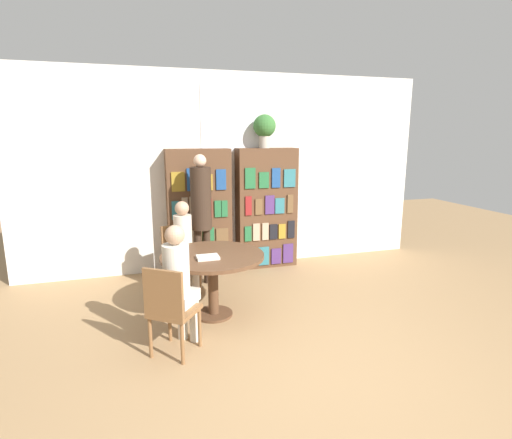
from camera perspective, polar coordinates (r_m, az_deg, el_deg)
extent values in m
plane|color=#9E7A51|center=(3.77, 8.97, -21.45)|extent=(16.00, 16.00, 0.00)
cube|color=silver|center=(6.26, -3.69, 6.77)|extent=(6.40, 0.06, 3.00)
cube|color=white|center=(6.20, -3.72, 14.58)|extent=(0.90, 0.01, 1.10)
cube|color=brown|center=(6.05, -8.10, 1.09)|extent=(0.94, 0.32, 1.87)
cube|color=black|center=(6.03, -11.00, -6.14)|extent=(0.11, 0.02, 0.31)
cube|color=olive|center=(6.04, -9.67, -6.19)|extent=(0.08, 0.02, 0.28)
cube|color=tan|center=(6.06, -8.25, -5.91)|extent=(0.12, 0.02, 0.32)
cube|color=black|center=(6.09, -6.97, -6.15)|extent=(0.08, 0.02, 0.24)
cube|color=#2D707A|center=(6.11, -5.59, -6.06)|extent=(0.11, 0.02, 0.24)
cube|color=maroon|center=(6.14, -4.38, -5.96)|extent=(0.11, 0.02, 0.24)
cube|color=#2D707A|center=(5.92, -10.76, -2.61)|extent=(0.15, 0.02, 0.26)
cube|color=tan|center=(5.94, -8.84, -2.45)|extent=(0.14, 0.02, 0.27)
cube|color=#236638|center=(5.98, -6.80, -2.37)|extent=(0.17, 0.02, 0.25)
cube|color=brown|center=(6.02, -4.86, -2.33)|extent=(0.18, 0.02, 0.23)
cube|color=#2D707A|center=(5.83, -11.41, 1.27)|extent=(0.11, 0.02, 0.27)
cube|color=tan|center=(5.84, -10.12, 1.58)|extent=(0.08, 0.02, 0.32)
cube|color=tan|center=(5.85, -9.00, 1.68)|extent=(0.10, 0.02, 0.32)
cube|color=black|center=(5.87, -7.87, 1.61)|extent=(0.07, 0.02, 0.30)
cube|color=maroon|center=(5.89, -6.68, 1.63)|extent=(0.07, 0.02, 0.29)
cube|color=#236638|center=(5.92, -5.48, 1.52)|extent=(0.10, 0.02, 0.25)
cube|color=#236638|center=(5.94, -4.52, 1.56)|extent=(0.09, 0.02, 0.24)
cube|color=olive|center=(5.77, -11.07, 5.31)|extent=(0.19, 0.02, 0.28)
cube|color=navy|center=(5.80, -8.98, 5.65)|extent=(0.18, 0.02, 0.32)
cube|color=olive|center=(5.83, -7.04, 5.29)|extent=(0.17, 0.02, 0.23)
cube|color=navy|center=(5.87, -5.02, 5.70)|extent=(0.15, 0.02, 0.30)
cube|color=brown|center=(6.30, 1.48, 1.63)|extent=(0.94, 0.32, 1.87)
cube|color=black|center=(6.22, -0.85, -5.45)|extent=(0.13, 0.02, 0.28)
cube|color=#2D707A|center=(6.29, 1.10, -5.24)|extent=(0.17, 0.02, 0.29)
cube|color=#4C2D6B|center=(6.36, 2.90, -5.25)|extent=(0.16, 0.02, 0.25)
cube|color=#4C2D6B|center=(6.42, 4.59, -4.83)|extent=(0.17, 0.02, 0.31)
cube|color=#236638|center=(6.11, -1.15, -2.06)|extent=(0.11, 0.02, 0.23)
cube|color=tan|center=(6.14, 0.04, -1.81)|extent=(0.11, 0.02, 0.27)
cube|color=tan|center=(6.19, 1.34, -1.72)|extent=(0.10, 0.02, 0.27)
cube|color=black|center=(6.23, 2.51, -1.77)|extent=(0.13, 0.02, 0.24)
cube|color=olive|center=(6.28, 3.73, -1.70)|extent=(0.11, 0.02, 0.23)
cube|color=black|center=(6.33, 5.03, -1.41)|extent=(0.11, 0.02, 0.28)
cube|color=maroon|center=(6.02, -1.09, 1.96)|extent=(0.10, 0.02, 0.29)
cube|color=brown|center=(6.07, 0.39, 1.83)|extent=(0.11, 0.02, 0.24)
cube|color=#4C2D6B|center=(6.12, 1.97, 2.11)|extent=(0.15, 0.02, 0.29)
cube|color=#2D707A|center=(6.18, 3.40, 1.97)|extent=(0.15, 0.02, 0.24)
cube|color=brown|center=(6.24, 4.90, 2.26)|extent=(0.09, 0.02, 0.29)
cube|color=#236638|center=(5.97, -0.84, 5.91)|extent=(0.16, 0.02, 0.31)
cube|color=#236638|center=(6.04, 1.14, 5.65)|extent=(0.16, 0.02, 0.24)
cube|color=navy|center=(6.10, 2.88, 5.96)|extent=(0.13, 0.02, 0.30)
cube|color=#2D707A|center=(6.18, 4.82, 5.91)|extent=(0.19, 0.02, 0.27)
cylinder|color=#B7AD9E|center=(6.18, 1.22, 11.07)|extent=(0.16, 0.16, 0.19)
sphere|color=#387033|center=(6.18, 1.23, 13.23)|extent=(0.34, 0.34, 0.34)
cylinder|color=brown|center=(4.82, -6.04, -13.27)|extent=(0.44, 0.44, 0.03)
cylinder|color=brown|center=(4.69, -6.14, -9.37)|extent=(0.12, 0.12, 0.67)
cylinder|color=brown|center=(4.57, -6.24, -5.20)|extent=(1.18, 1.18, 0.04)
cube|color=brown|center=(3.98, -11.54, -12.68)|extent=(0.56, 0.56, 0.04)
cube|color=brown|center=(3.74, -13.12, -10.30)|extent=(0.34, 0.27, 0.45)
cylinder|color=brown|center=(4.28, -12.23, -14.13)|extent=(0.04, 0.04, 0.40)
cylinder|color=brown|center=(4.13, -8.06, -15.00)|extent=(0.04, 0.04, 0.40)
cylinder|color=brown|center=(4.03, -14.84, -16.01)|extent=(0.04, 0.04, 0.40)
cylinder|color=brown|center=(3.87, -10.47, -17.08)|extent=(0.04, 0.04, 0.40)
cube|color=brown|center=(5.39, -10.51, -5.98)|extent=(0.50, 0.50, 0.04)
cube|color=brown|center=(5.48, -11.38, -3.04)|extent=(0.39, 0.16, 0.45)
cylinder|color=brown|center=(5.38, -7.99, -8.41)|extent=(0.04, 0.04, 0.40)
cylinder|color=brown|center=(5.25, -11.35, -9.07)|extent=(0.04, 0.04, 0.40)
cylinder|color=brown|center=(5.67, -9.56, -7.39)|extent=(0.04, 0.04, 0.40)
cylinder|color=brown|center=(5.55, -12.76, -7.97)|extent=(0.04, 0.04, 0.40)
cube|color=beige|center=(5.24, -9.90, -5.55)|extent=(0.32, 0.38, 0.12)
cylinder|color=beige|center=(5.23, -10.40, -2.08)|extent=(0.23, 0.23, 0.50)
sphere|color=tan|center=(5.16, -10.54, 1.59)|extent=(0.18, 0.18, 0.18)
cylinder|color=beige|center=(5.26, -8.63, -8.68)|extent=(0.10, 0.10, 0.44)
cylinder|color=beige|center=(5.21, -9.91, -8.94)|extent=(0.10, 0.10, 0.44)
cube|color=beige|center=(4.05, -10.56, -10.91)|extent=(0.39, 0.41, 0.12)
cylinder|color=beige|center=(3.88, -11.32, -7.10)|extent=(0.25, 0.25, 0.50)
sphere|color=tan|center=(3.78, -11.54, -2.19)|extent=(0.19, 0.19, 0.19)
cylinder|color=beige|center=(4.29, -10.48, -13.71)|extent=(0.10, 0.10, 0.44)
cylinder|color=beige|center=(4.23, -8.79, -14.05)|extent=(0.10, 0.10, 0.44)
cylinder|color=#332319|center=(5.68, -8.27, -5.28)|extent=(0.10, 0.10, 0.79)
cylinder|color=#332319|center=(5.70, -6.99, -5.18)|extent=(0.10, 0.10, 0.79)
cylinder|color=#332319|center=(5.50, -7.87, 2.98)|extent=(0.28, 0.28, 0.86)
sphere|color=#DBB293|center=(5.44, -8.02, 8.32)|extent=(0.17, 0.17, 0.17)
cylinder|color=#332319|center=(5.74, -7.51, 5.52)|extent=(0.07, 0.30, 0.07)
cube|color=silver|center=(4.41, -6.90, -5.38)|extent=(0.24, 0.18, 0.03)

